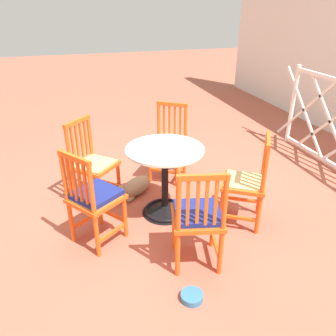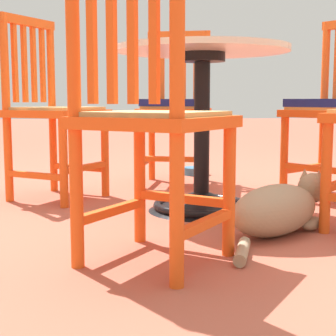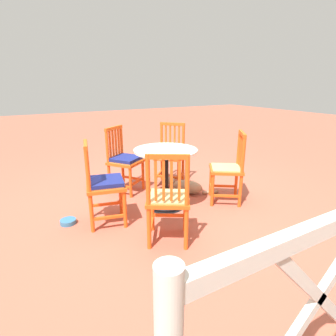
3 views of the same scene
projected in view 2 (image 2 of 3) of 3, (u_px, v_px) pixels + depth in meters
ground_plane at (205, 209)px, 2.42m from camera, size 24.00×24.00×0.00m
cafe_table at (202, 148)px, 2.36m from camera, size 0.76×0.76×0.73m
orange_chair_facing_out at (150, 122)px, 1.56m from camera, size 0.56×0.56×0.91m
orange_chair_tucked_in at (175, 109)px, 3.11m from camera, size 0.48×0.48×0.91m
orange_chair_by_planter at (52, 113)px, 2.65m from camera, size 0.55×0.55×0.91m
tabby_cat at (281, 209)px, 1.97m from camera, size 0.60×0.50×0.23m
pet_water_bowl at (196, 171)px, 3.54m from camera, size 0.17×0.17×0.05m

